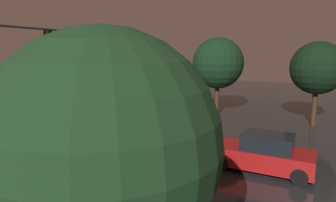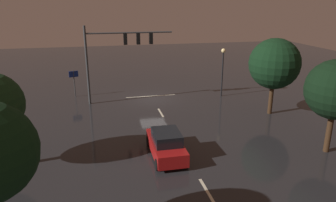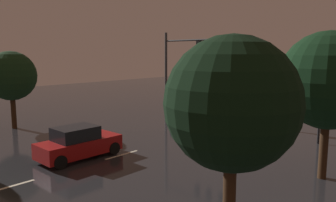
% 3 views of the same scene
% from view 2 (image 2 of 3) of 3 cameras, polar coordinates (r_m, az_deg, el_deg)
% --- Properties ---
extents(ground_plane, '(80.00, 80.00, 0.00)m').
position_cam_2_polar(ground_plane, '(31.01, -2.77, 0.31)').
color(ground_plane, '#232326').
extents(traffic_signal_assembly, '(7.99, 0.47, 7.19)m').
position_cam_2_polar(traffic_signal_assembly, '(29.45, -9.12, 9.44)').
color(traffic_signal_assembly, '#383A3D').
rests_on(traffic_signal_assembly, ground_plane).
extents(lane_dash_far, '(0.16, 2.20, 0.01)m').
position_cam_2_polar(lane_dash_far, '(27.28, -1.32, -2.13)').
color(lane_dash_far, beige).
rests_on(lane_dash_far, ground_plane).
extents(lane_dash_mid, '(0.16, 2.20, 0.01)m').
position_cam_2_polar(lane_dash_mid, '(21.86, 1.78, -7.35)').
color(lane_dash_mid, beige).
rests_on(lane_dash_mid, ground_plane).
extents(lane_dash_near, '(0.16, 2.20, 0.01)m').
position_cam_2_polar(lane_dash_near, '(16.85, 7.02, -15.76)').
color(lane_dash_near, beige).
rests_on(lane_dash_near, ground_plane).
extents(stop_bar, '(5.00, 0.16, 0.01)m').
position_cam_2_polar(stop_bar, '(32.06, -3.12, 0.91)').
color(stop_bar, beige).
rests_on(stop_bar, ground_plane).
extents(car_approaching, '(1.91, 4.37, 1.70)m').
position_cam_2_polar(car_approaching, '(19.61, -0.34, -7.84)').
color(car_approaching, maroon).
rests_on(car_approaching, ground_plane).
extents(street_lamp_left_kerb, '(0.44, 0.44, 4.83)m').
position_cam_2_polar(street_lamp_left_kerb, '(31.71, 9.89, 6.80)').
color(street_lamp_left_kerb, black).
rests_on(street_lamp_left_kerb, ground_plane).
extents(route_sign, '(0.88, 0.31, 2.67)m').
position_cam_2_polar(route_sign, '(32.72, -16.66, 4.01)').
color(route_sign, '#383A3D').
rests_on(route_sign, ground_plane).
extents(tree_left_near, '(4.18, 4.18, 6.42)m').
position_cam_2_polar(tree_left_near, '(27.42, 18.71, 6.38)').
color(tree_left_near, '#382314').
rests_on(tree_left_near, ground_plane).
extents(tree_left_far, '(3.70, 3.70, 5.97)m').
position_cam_2_polar(tree_left_far, '(21.60, 28.12, 1.78)').
color(tree_left_far, '#382314').
rests_on(tree_left_far, ground_plane).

